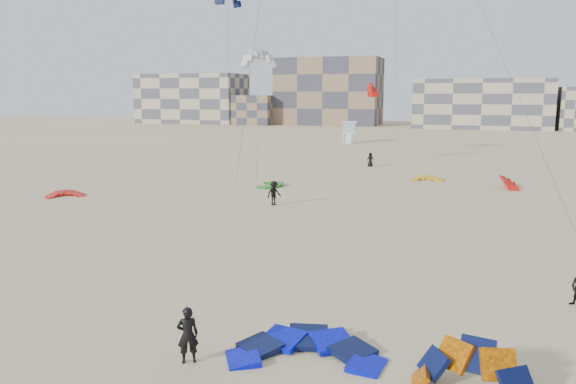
% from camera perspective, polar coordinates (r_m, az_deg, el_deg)
% --- Properties ---
extents(ground, '(320.00, 320.00, 0.00)m').
position_cam_1_polar(ground, '(22.19, -7.59, -12.83)').
color(ground, '#CEBC8A').
rests_on(ground, ground).
extents(kite_ground_blue, '(5.52, 5.71, 1.47)m').
position_cam_1_polar(kite_ground_blue, '(19.35, 1.77, -16.33)').
color(kite_ground_blue, '#060FF0').
rests_on(kite_ground_blue, ground).
extents(kite_ground_red, '(4.26, 4.29, 1.42)m').
position_cam_1_polar(kite_ground_red, '(50.84, -21.68, -0.42)').
color(kite_ground_red, red).
rests_on(kite_ground_red, ground).
extents(kite_ground_green, '(4.13, 3.94, 0.94)m').
position_cam_1_polar(kite_ground_green, '(52.67, -1.91, 0.63)').
color(kite_ground_green, green).
rests_on(kite_ground_green, ground).
extents(kite_ground_red_far, '(3.37, 3.27, 3.17)m').
position_cam_1_polar(kite_ground_red_far, '(55.30, 21.55, 0.38)').
color(kite_ground_red_far, red).
rests_on(kite_ground_red_far, ground).
extents(kite_ground_yellow, '(3.32, 3.50, 1.41)m').
position_cam_1_polar(kite_ground_yellow, '(57.63, 13.96, 1.15)').
color(kite_ground_yellow, gold).
rests_on(kite_ground_yellow, ground).
extents(kitesurfer_main, '(0.82, 0.75, 1.89)m').
position_cam_1_polar(kitesurfer_main, '(18.83, -10.16, -14.09)').
color(kitesurfer_main, black).
rests_on(kitesurfer_main, ground).
extents(kitesurfer_c, '(1.29, 1.39, 1.88)m').
position_cam_1_polar(kitesurfer_c, '(43.47, -1.44, -0.12)').
color(kitesurfer_c, black).
rests_on(kitesurfer_c, ground).
extents(kitesurfer_e, '(0.86, 0.61, 1.66)m').
position_cam_1_polar(kitesurfer_e, '(67.11, 8.36, 3.27)').
color(kitesurfer_e, black).
rests_on(kitesurfer_e, ground).
extents(kite_fly_grey, '(6.63, 13.83, 12.54)m').
position_cam_1_polar(kite_fly_grey, '(62.03, -2.95, 13.20)').
color(kite_fly_grey, silver).
rests_on(kite_fly_grey, ground).
extents(kite_fly_red, '(4.59, 5.00, 9.22)m').
position_cam_1_polar(kite_fly_red, '(80.95, 8.55, 10.05)').
color(kite_fly_red, red).
rests_on(kite_fly_red, ground).
extents(lifeguard_tower_far, '(3.01, 5.28, 3.70)m').
position_cam_1_polar(lifeguard_tower_far, '(99.52, 6.26, 6.06)').
color(lifeguard_tower_far, white).
rests_on(lifeguard_tower_far, ground).
extents(condo_west_a, '(30.00, 15.00, 14.00)m').
position_cam_1_polar(condo_west_a, '(168.11, -9.69, 9.33)').
color(condo_west_a, tan).
rests_on(condo_west_a, ground).
extents(condo_west_b, '(28.00, 14.00, 18.00)m').
position_cam_1_polar(condo_west_b, '(157.26, 4.17, 10.14)').
color(condo_west_b, '#82664E').
rests_on(condo_west_b, ground).
extents(condo_mid, '(32.00, 16.00, 12.00)m').
position_cam_1_polar(condo_mid, '(148.33, 19.07, 8.47)').
color(condo_mid, tan).
rests_on(condo_mid, ground).
extents(condo_fill_left, '(12.00, 10.00, 8.00)m').
position_cam_1_polar(condo_fill_left, '(157.87, -3.52, 8.33)').
color(condo_fill_left, '#82664E').
rests_on(condo_fill_left, ground).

